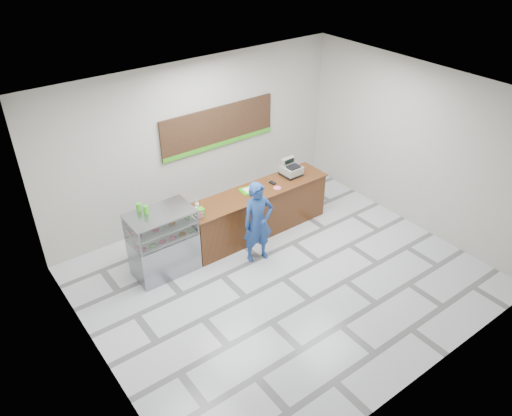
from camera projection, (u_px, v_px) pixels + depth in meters
floor at (283, 278)px, 9.49m from camera, size 7.00×7.00×0.00m
back_wall at (196, 141)px, 10.59m from camera, size 7.00×0.00×7.00m
ceiling at (290, 102)px, 7.62m from camera, size 7.00×7.00×0.00m
sales_counter at (258, 211)px, 10.55m from camera, size 3.26×0.76×1.03m
display_case at (163, 242)px, 9.34m from camera, size 1.22×0.72×1.33m
menu_board at (219, 128)px, 10.74m from camera, size 2.80×0.06×0.90m
cash_register at (291, 169)px, 10.75m from camera, size 0.40×0.42×0.37m
card_terminal at (272, 183)px, 10.49m from camera, size 0.09×0.16×0.04m
serving_tray at (250, 190)px, 10.26m from camera, size 0.43×0.33×0.02m
napkin_box at (195, 212)px, 9.47m from camera, size 0.14×0.14×0.11m
straw_cup at (197, 206)px, 9.64m from camera, size 0.08×0.08×0.12m
promo_box at (199, 213)px, 9.37m from camera, size 0.21×0.14×0.18m
donut_decal at (277, 188)px, 10.35m from camera, size 0.16×0.16×0.00m
green_cup_left at (139, 207)px, 9.01m from camera, size 0.10×0.10×0.15m
green_cup_right at (146, 210)px, 8.93m from camera, size 0.10×0.10×0.16m
customer at (258, 222)px, 9.60m from camera, size 0.69×0.53×1.69m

